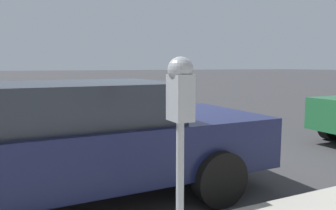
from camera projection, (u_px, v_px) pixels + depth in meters
ground_plane at (158, 163)px, 5.36m from camera, size 220.00×220.00×0.00m
parking_meter at (180, 106)px, 2.39m from camera, size 0.21×0.19×1.51m
car_navy at (63, 138)px, 3.77m from camera, size 2.09×4.87×1.39m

